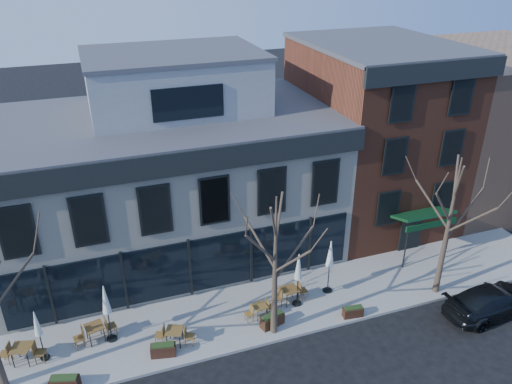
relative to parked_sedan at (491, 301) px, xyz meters
name	(u,v)px	position (x,y,z in m)	size (l,w,h in m)	color
ground	(192,297)	(-13.50, 6.07, -0.72)	(120.00, 120.00, 0.00)	black
sidewalk_front	(266,308)	(-10.25, 3.92, -0.65)	(33.50, 4.70, 0.15)	gray
corner_building	(168,174)	(-13.43, 11.14, 4.00)	(18.39, 10.39, 11.10)	silver
red_brick_building	(372,133)	(-0.50, 11.05, 4.91)	(8.20, 11.78, 11.18)	brown
bg_building	(487,121)	(9.50, 12.07, 4.28)	(12.00, 12.00, 10.00)	#8C664C
tree_mid	(275,266)	(-10.49, 2.17, 3.07)	(3.50, 3.55, 7.04)	#382B21
tree_right	(448,226)	(-1.49, 2.17, 3.30)	(3.72, 3.77, 7.48)	#382B21
parked_sedan	(491,301)	(0.00, 0.00, 0.00)	(2.03, 4.99, 1.45)	black
cafe_set_0	(22,353)	(-21.31, 3.99, -0.04)	(2.01, 1.01, 1.03)	brown
cafe_set_1	(95,331)	(-18.31, 4.30, -0.05)	(1.99, 0.93, 1.02)	brown
cafe_set_2	(175,335)	(-14.97, 2.91, -0.08)	(1.84, 1.14, 0.96)	brown
cafe_set_3	(260,310)	(-10.77, 3.31, -0.14)	(1.63, 0.72, 0.84)	brown
cafe_set_4	(290,294)	(-9.00, 3.85, -0.05)	(1.96, 0.83, 1.02)	brown
umbrella_0	(37,326)	(-20.49, 3.93, 1.23)	(0.41, 0.41, 2.56)	black
umbrella_1	(106,302)	(-17.64, 4.14, 1.54)	(0.48, 0.48, 3.00)	black
umbrella_3	(298,269)	(-8.70, 3.60, 1.52)	(0.48, 0.48, 2.97)	black
umbrella_4	(330,256)	(-6.80, 4.02, 1.57)	(0.49, 0.49, 3.04)	black
planter_0	(65,383)	(-19.65, 1.87, -0.26)	(1.22, 0.76, 0.64)	black
planter_1	(163,350)	(-15.59, 2.39, -0.27)	(1.15, 0.65, 0.61)	black
planter_2	(272,320)	(-10.43, 2.57, -0.25)	(1.23, 0.75, 0.64)	#321D10
planter_3	(353,312)	(-6.53, 1.87, -0.30)	(1.01, 0.51, 0.54)	#321B10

